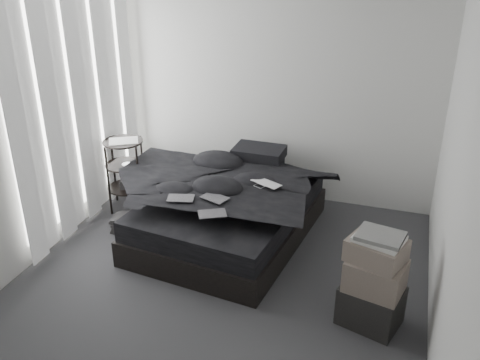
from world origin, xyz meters
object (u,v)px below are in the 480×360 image
(bed, at_px, (228,225))
(side_stand, at_px, (126,175))
(laptop, at_px, (263,179))
(box_lower, at_px, (371,305))

(bed, bearing_deg, side_stand, 176.08)
(laptop, bearing_deg, box_lower, -13.44)
(box_lower, bearing_deg, bed, 148.95)
(laptop, xyz_separation_m, side_stand, (-1.66, 0.24, -0.31))
(bed, distance_m, side_stand, 1.35)
(laptop, distance_m, box_lower, 1.58)
(laptop, relative_size, side_stand, 0.39)
(bed, relative_size, box_lower, 4.24)
(laptop, xyz_separation_m, box_lower, (1.17, -0.92, -0.54))
(bed, relative_size, side_stand, 2.42)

